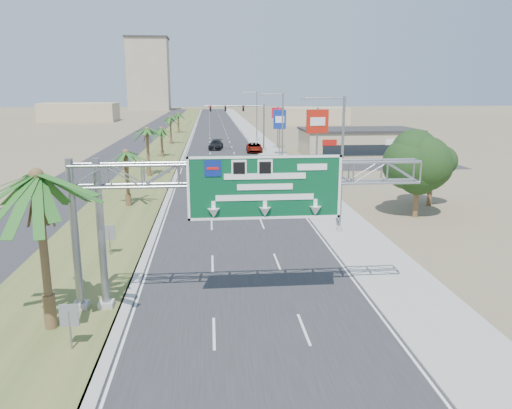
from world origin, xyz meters
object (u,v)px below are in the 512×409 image
object	(u,v)px
sign_gantry	(231,185)
car_far	(216,145)
car_left_lane	(207,202)
store_building	(358,143)
car_mid_lane	(229,162)
pole_sign_blue	(280,121)
palm_near	(36,177)
signal_mast	(252,123)
pole_sign_red_far	(278,116)
car_right_lane	(254,148)
pole_sign_red_near	(317,126)

from	to	relation	value
sign_gantry	car_far	world-z (taller)	sign_gantry
car_left_lane	store_building	bearing A→B (deg)	54.69
sign_gantry	car_left_lane	bearing A→B (deg)	93.61
car_mid_lane	pole_sign_blue	xyz separation A→B (m)	(8.57, 10.58, 4.84)
car_mid_lane	palm_near	bearing A→B (deg)	-97.28
signal_mast	car_mid_lane	size ratio (longest dim) A/B	2.60
car_mid_lane	pole_sign_red_far	bearing A→B (deg)	68.60
signal_mast	car_right_lane	bearing A→B (deg)	-69.56
sign_gantry	pole_sign_red_far	bearing A→B (deg)	80.36
pole_sign_blue	pole_sign_red_far	xyz separation A→B (m)	(0.98, 9.30, 0.39)
signal_mast	car_right_lane	xyz separation A→B (m)	(0.33, -0.88, -4.07)
sign_gantry	car_far	bearing A→B (deg)	89.89
car_left_lane	pole_sign_red_far	distance (m)	47.49
signal_mast	pole_sign_red_far	world-z (taller)	signal_mast
palm_near	car_right_lane	bearing A→B (deg)	76.88
car_right_lane	pole_sign_red_near	size ratio (longest dim) A/B	0.65
store_building	car_right_lane	distance (m)	17.31
palm_near	car_right_lane	world-z (taller)	palm_near
car_right_lane	car_left_lane	bearing A→B (deg)	-98.60
signal_mast	sign_gantry	bearing A→B (deg)	-95.74
sign_gantry	store_building	distance (m)	60.77
car_right_lane	pole_sign_red_far	xyz separation A→B (m)	(4.61, 4.55, 5.10)
car_far	pole_sign_red_near	xyz separation A→B (m)	(9.94, -38.33, 5.98)
car_left_lane	pole_sign_red_near	bearing A→B (deg)	32.39
signal_mast	car_left_lane	world-z (taller)	signal_mast
car_left_lane	sign_gantry	bearing A→B (deg)	-87.57
car_left_lane	car_far	bearing A→B (deg)	87.08
palm_near	pole_sign_red_far	distance (m)	70.35
car_right_lane	car_far	xyz separation A→B (m)	(-6.44, 4.86, 0.02)
car_mid_lane	pole_sign_blue	bearing A→B (deg)	55.27
store_building	car_right_lane	size ratio (longest dim) A/B	3.20
store_building	car_far	bearing A→B (deg)	156.54
sign_gantry	car_mid_lane	bearing A→B (deg)	87.98
store_building	pole_sign_red_near	world-z (taller)	pole_sign_red_near
car_far	palm_near	bearing A→B (deg)	-89.41
palm_near	pole_sign_red_near	distance (m)	34.77
signal_mast	car_mid_lane	bearing A→B (deg)	-105.91
palm_near	store_building	size ratio (longest dim) A/B	0.46
signal_mast	store_building	xyz separation A→B (m)	(16.83, -5.97, -2.85)
signal_mast	pole_sign_red_near	bearing A→B (deg)	-83.64
pole_sign_red_near	palm_near	bearing A→B (deg)	-121.57
signal_mast	pole_sign_blue	world-z (taller)	signal_mast
palm_near	pole_sign_blue	world-z (taller)	palm_near
car_left_lane	car_far	world-z (taller)	car_far
palm_near	pole_sign_red_near	bearing A→B (deg)	58.43
car_left_lane	pole_sign_blue	xyz separation A→B (m)	(11.46, 36.25, 4.74)
palm_near	store_building	bearing A→B (deg)	61.72
pole_sign_red_far	car_far	bearing A→B (deg)	178.38
signal_mast	car_far	distance (m)	8.34
car_mid_lane	pole_sign_red_near	xyz separation A→B (m)	(8.45, -18.14, 6.13)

